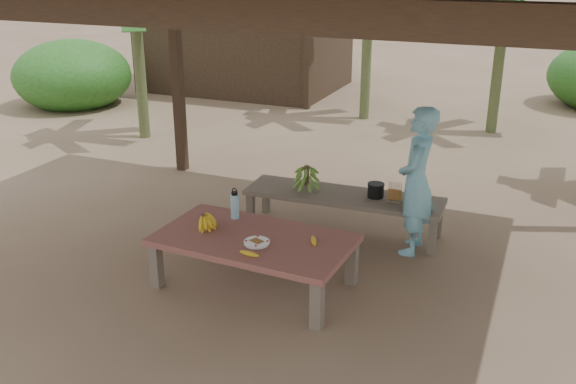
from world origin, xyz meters
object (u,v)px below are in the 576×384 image
at_px(work_table, 254,243).
at_px(cooking_pot, 376,191).
at_px(water_flask, 235,205).
at_px(plate, 257,243).
at_px(ripe_banana_bunch, 203,220).
at_px(woman, 416,181).
at_px(bench, 343,199).

height_order(work_table, cooking_pot, cooking_pot).
xyz_separation_m(water_flask, cooking_pot, (1.10, 1.22, -0.11)).
height_order(plate, water_flask, water_flask).
bearing_deg(plate, work_table, 124.96).
relative_size(ripe_banana_bunch, woman, 0.16).
height_order(work_table, woman, woman).
bearing_deg(bench, woman, -14.55).
bearing_deg(plate, woman, 52.43).
xyz_separation_m(plate, cooking_pot, (0.64, 1.69, 0.01)).
relative_size(work_table, water_flask, 5.80).
bearing_deg(water_flask, woman, 31.97).
distance_m(ripe_banana_bunch, woman, 2.20).
bearing_deg(ripe_banana_bunch, work_table, -0.79).
bearing_deg(bench, work_table, -106.39).
relative_size(plate, woman, 0.15).
xyz_separation_m(ripe_banana_bunch, cooking_pot, (1.27, 1.55, -0.05)).
bearing_deg(bench, ripe_banana_bunch, -123.72).
bearing_deg(cooking_pot, ripe_banana_bunch, -129.32).
bearing_deg(work_table, bench, 78.50).
height_order(plate, cooking_pot, cooking_pot).
height_order(work_table, plate, plate).
xyz_separation_m(ripe_banana_bunch, woman, (1.75, 1.31, 0.20)).
distance_m(work_table, woman, 1.82).
height_order(water_flask, woman, woman).
height_order(ripe_banana_bunch, cooking_pot, ripe_banana_bunch).
xyz_separation_m(work_table, bench, (0.38, 1.50, -0.04)).
height_order(water_flask, cooking_pot, water_flask).
relative_size(work_table, woman, 1.19).
height_order(bench, plate, plate).
xyz_separation_m(bench, ripe_banana_bunch, (-0.92, -1.50, 0.18)).
bearing_deg(plate, bench, 79.94).
height_order(work_table, water_flask, water_flask).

